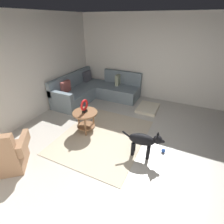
% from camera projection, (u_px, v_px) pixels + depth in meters
% --- Properties ---
extents(ground_plane, '(6.00, 6.00, 0.10)m').
position_uv_depth(ground_plane, '(128.00, 150.00, 3.71)').
color(ground_plane, '#B7B2A8').
extents(wall_back, '(6.00, 0.12, 2.70)m').
position_uv_depth(wall_back, '(19.00, 72.00, 4.13)').
color(wall_back, silver).
rests_on(wall_back, ground_plane).
extents(wall_right, '(0.12, 6.00, 2.70)m').
position_uv_depth(wall_right, '(162.00, 60.00, 5.34)').
color(wall_right, silver).
rests_on(wall_right, ground_plane).
extents(area_rug, '(2.30, 1.90, 0.01)m').
position_uv_depth(area_rug, '(103.00, 136.00, 4.06)').
color(area_rug, '#BCAD93').
rests_on(area_rug, ground_plane).
extents(sectional_couch, '(2.20, 2.25, 0.88)m').
position_uv_depth(sectional_couch, '(95.00, 91.00, 5.87)').
color(sectional_couch, slate).
rests_on(sectional_couch, ground_plane).
extents(armchair, '(0.97, 1.00, 0.88)m').
position_uv_depth(armchair, '(5.00, 155.00, 3.05)').
color(armchair, '#936B4C').
rests_on(armchair, ground_plane).
extents(side_table, '(0.60, 0.60, 0.54)m').
position_uv_depth(side_table, '(85.00, 116.00, 4.07)').
color(side_table, brown).
rests_on(side_table, ground_plane).
extents(torus_sculpture, '(0.28, 0.08, 0.33)m').
position_uv_depth(torus_sculpture, '(84.00, 106.00, 3.93)').
color(torus_sculpture, black).
rests_on(torus_sculpture, side_table).
extents(dog_bed_mat, '(0.80, 0.60, 0.09)m').
position_uv_depth(dog_bed_mat, '(148.00, 108.00, 5.25)').
color(dog_bed_mat, beige).
rests_on(dog_bed_mat, ground_plane).
extents(dog, '(0.28, 0.85, 0.63)m').
position_uv_depth(dog, '(144.00, 141.00, 3.32)').
color(dog, black).
rests_on(dog, ground_plane).
extents(dog_toy_ball, '(0.09, 0.09, 0.09)m').
position_uv_depth(dog_toy_ball, '(163.00, 150.00, 3.56)').
color(dog_toy_ball, blue).
rests_on(dog_toy_ball, ground_plane).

